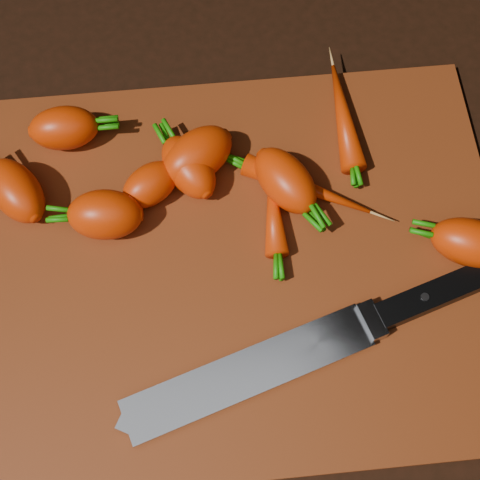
{
  "coord_description": "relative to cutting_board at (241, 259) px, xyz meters",
  "views": [
    {
      "loc": [
        -0.02,
        -0.23,
        0.6
      ],
      "look_at": [
        0.0,
        0.01,
        0.03
      ],
      "focal_mm": 50.0,
      "sensor_mm": 36.0,
      "label": 1
    }
  ],
  "objects": [
    {
      "name": "carrot_2",
      "position": [
        0.05,
        0.07,
        0.03
      ],
      "size": [
        0.08,
        0.09,
        0.05
      ],
      "primitive_type": "ellipsoid",
      "rotation": [
        0.0,
        0.0,
        -1.03
      ],
      "color": "red",
      "rests_on": "cutting_board"
    },
    {
      "name": "carrot_3",
      "position": [
        -0.04,
        0.09,
        0.03
      ],
      "size": [
        0.07,
        0.08,
        0.04
      ],
      "primitive_type": "ellipsoid",
      "rotation": [
        0.0,
        0.0,
        2.04
      ],
      "color": "red",
      "rests_on": "cutting_board"
    },
    {
      "name": "carrot_8",
      "position": [
        0.07,
        0.06,
        0.02
      ],
      "size": [
        0.12,
        0.08,
        0.02
      ],
      "primitive_type": "ellipsoid",
      "rotation": [
        0.0,
        0.0,
        -0.51
      ],
      "color": "red",
      "rests_on": "cutting_board"
    },
    {
      "name": "ground",
      "position": [
        0.0,
        0.0,
        -0.01
      ],
      "size": [
        2.0,
        2.0,
        0.01
      ],
      "primitive_type": "cube",
      "color": "black"
    },
    {
      "name": "carrot_5",
      "position": [
        -0.08,
        0.08,
        0.03
      ],
      "size": [
        0.07,
        0.06,
        0.04
      ],
      "primitive_type": "ellipsoid",
      "rotation": [
        0.0,
        0.0,
        0.59
      ],
      "color": "red",
      "rests_on": "cutting_board"
    },
    {
      "name": "carrot_9",
      "position": [
        0.03,
        0.04,
        0.02
      ],
      "size": [
        0.03,
        0.09,
        0.02
      ],
      "primitive_type": "ellipsoid",
      "rotation": [
        0.0,
        0.0,
        1.53
      ],
      "color": "red",
      "rests_on": "cutting_board"
    },
    {
      "name": "carrot_10",
      "position": [
        -0.21,
        0.08,
        0.03
      ],
      "size": [
        0.08,
        0.09,
        0.04
      ],
      "primitive_type": "ellipsoid",
      "rotation": [
        0.0,
        0.0,
        2.14
      ],
      "color": "red",
      "rests_on": "cutting_board"
    },
    {
      "name": "carrot_4",
      "position": [
        -0.03,
        0.1,
        0.03
      ],
      "size": [
        0.09,
        0.08,
        0.05
      ],
      "primitive_type": "ellipsoid",
      "rotation": [
        0.0,
        0.0,
        3.75
      ],
      "color": "red",
      "rests_on": "cutting_board"
    },
    {
      "name": "carrot_7",
      "position": [
        0.12,
        0.14,
        0.02
      ],
      "size": [
        0.03,
        0.12,
        0.03
      ],
      "primitive_type": "ellipsoid",
      "rotation": [
        0.0,
        0.0,
        1.59
      ],
      "color": "red",
      "rests_on": "cutting_board"
    },
    {
      "name": "carrot_0",
      "position": [
        -0.16,
        0.14,
        0.03
      ],
      "size": [
        0.07,
        0.05,
        0.04
      ],
      "primitive_type": "ellipsoid",
      "rotation": [
        0.0,
        0.0,
        0.04
      ],
      "color": "red",
      "rests_on": "cutting_board"
    },
    {
      "name": "cutting_board",
      "position": [
        0.0,
        0.0,
        0.0
      ],
      "size": [
        0.5,
        0.4,
        0.01
      ],
      "primitive_type": "cube",
      "color": "maroon",
      "rests_on": "ground"
    },
    {
      "name": "carrot_1",
      "position": [
        -0.12,
        0.05,
        0.03
      ],
      "size": [
        0.07,
        0.05,
        0.05
      ],
      "primitive_type": "ellipsoid",
      "rotation": [
        0.0,
        0.0,
        3.05
      ],
      "color": "red",
      "rests_on": "cutting_board"
    },
    {
      "name": "knife",
      "position": [
        0.02,
        -0.1,
        0.02
      ],
      "size": [
        0.36,
        0.14,
        0.02
      ],
      "rotation": [
        0.0,
        0.0,
        0.3
      ],
      "color": "gray",
      "rests_on": "cutting_board"
    },
    {
      "name": "carrot_6",
      "position": [
        0.21,
        -0.02,
        0.03
      ],
      "size": [
        0.09,
        0.07,
        0.04
      ],
      "primitive_type": "ellipsoid",
      "rotation": [
        0.0,
        0.0,
        2.75
      ],
      "color": "red",
      "rests_on": "cutting_board"
    }
  ]
}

